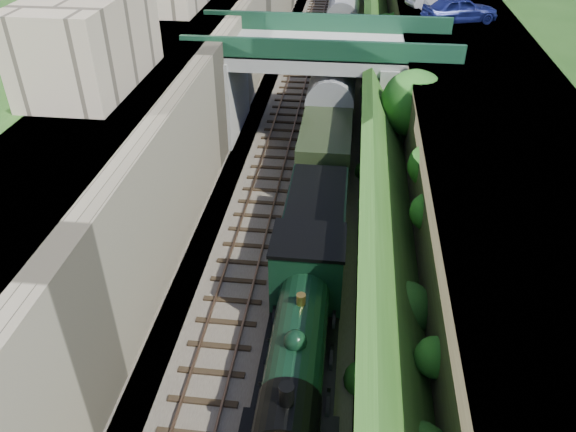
{
  "coord_description": "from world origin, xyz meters",
  "views": [
    {
      "loc": [
        2.44,
        -10.16,
        16.52
      ],
      "look_at": [
        0.0,
        10.39,
        2.6
      ],
      "focal_mm": 35.0,
      "sensor_mm": 36.0,
      "label": 1
    }
  ],
  "objects": [
    {
      "name": "coach_front",
      "position": [
        1.2,
        23.86,
        2.05
      ],
      "size": [
        2.9,
        18.0,
        3.7
      ],
      "color": "black",
      "rests_on": "trackbed"
    },
    {
      "name": "track_left",
      "position": [
        -2.0,
        20.0,
        0.25
      ],
      "size": [
        2.5,
        90.0,
        0.2
      ],
      "color": "black",
      "rests_on": "trackbed"
    },
    {
      "name": "tender",
      "position": [
        1.2,
        11.26,
        1.62
      ],
      "size": [
        2.7,
        6.0,
        3.05
      ],
      "color": "black",
      "rests_on": "trackbed"
    },
    {
      "name": "trackbed",
      "position": [
        0.0,
        20.0,
        0.1
      ],
      "size": [
        10.0,
        90.0,
        0.2
      ],
      "primitive_type": "cube",
      "color": "#473F38",
      "rests_on": "ground"
    },
    {
      "name": "street_plateau_left",
      "position": [
        -9.0,
        20.0,
        3.5
      ],
      "size": [
        6.0,
        90.0,
        7.0
      ],
      "primitive_type": "cube",
      "color": "#262628",
      "rests_on": "ground"
    },
    {
      "name": "tree",
      "position": [
        5.91,
        18.8,
        4.65
      ],
      "size": [
        3.6,
        3.8,
        6.6
      ],
      "color": "black",
      "rests_on": "ground"
    },
    {
      "name": "car_blue",
      "position": [
        9.27,
        29.63,
        7.1
      ],
      "size": [
        5.38,
        3.56,
        1.7
      ],
      "primitive_type": "imported",
      "rotation": [
        0.0,
        0.0,
        1.91
      ],
      "color": "#121850",
      "rests_on": "street_plateau_right"
    },
    {
      "name": "retaining_wall",
      "position": [
        -5.5,
        20.0,
        3.5
      ],
      "size": [
        1.0,
        90.0,
        7.0
      ],
      "primitive_type": "cube",
      "color": "#756B56",
      "rests_on": "ground"
    },
    {
      "name": "coach_middle",
      "position": [
        1.2,
        42.66,
        2.05
      ],
      "size": [
        2.9,
        18.0,
        3.7
      ],
      "color": "black",
      "rests_on": "trackbed"
    },
    {
      "name": "street_plateau_right",
      "position": [
        9.5,
        20.0,
        3.12
      ],
      "size": [
        8.0,
        90.0,
        6.25
      ],
      "primitive_type": "cube",
      "color": "#262628",
      "rests_on": "ground"
    },
    {
      "name": "track_right",
      "position": [
        1.2,
        20.0,
        0.25
      ],
      "size": [
        2.5,
        90.0,
        0.2
      ],
      "color": "black",
      "rests_on": "trackbed"
    },
    {
      "name": "road_bridge",
      "position": [
        0.94,
        24.0,
        4.08
      ],
      "size": [
        16.0,
        6.4,
        7.25
      ],
      "color": "gray",
      "rests_on": "ground"
    },
    {
      "name": "embankment_slope",
      "position": [
        4.96,
        18.2,
        2.7
      ],
      "size": [
        4.23,
        90.0,
        6.36
      ],
      "color": "#1E4714",
      "rests_on": "ground"
    },
    {
      "name": "locomotive",
      "position": [
        1.2,
        3.9,
        1.89
      ],
      "size": [
        3.1,
        10.22,
        3.83
      ],
      "color": "black",
      "rests_on": "trackbed"
    },
    {
      "name": "building_near",
      "position": [
        -9.5,
        14.0,
        9.0
      ],
      "size": [
        4.0,
        8.0,
        4.0
      ],
      "primitive_type": "cube",
      "color": "gray",
      "rests_on": "street_plateau_left"
    }
  ]
}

